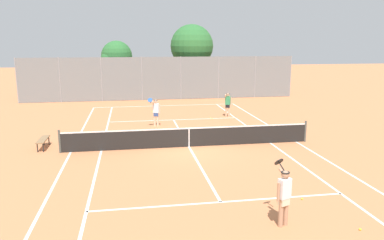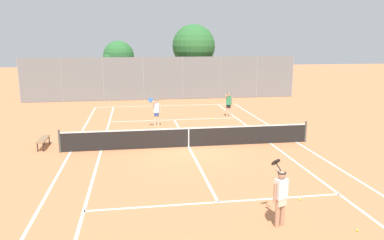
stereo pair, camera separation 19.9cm
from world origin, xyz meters
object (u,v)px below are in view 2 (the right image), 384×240
object	(u,v)px
player_near_side	(280,194)
loose_tennis_ball_3	(213,119)
loose_tennis_ball_1	(228,136)
loose_tennis_ball_4	(153,111)
loose_tennis_ball_5	(357,230)
courtside_bench	(43,140)
tree_behind_right	(193,47)
tennis_net	(189,137)
tree_behind_left	(117,57)
player_far_right	(229,103)
loose_tennis_ball_2	(300,199)
player_far_left	(156,111)
loose_tennis_ball_0	(211,118)

from	to	relation	value
player_near_side	loose_tennis_ball_3	distance (m)	14.42
loose_tennis_ball_1	loose_tennis_ball_4	size ratio (longest dim) A/B	1.00
loose_tennis_ball_1	loose_tennis_ball_5	distance (m)	10.47
loose_tennis_ball_1	courtside_bench	world-z (taller)	courtside_bench
tree_behind_right	tennis_net	bearing A→B (deg)	-99.61
tennis_net	loose_tennis_ball_3	size ratio (longest dim) A/B	181.82
loose_tennis_ball_3	tree_behind_left	world-z (taller)	tree_behind_left
loose_tennis_ball_5	tree_behind_left	size ratio (longest dim) A/B	0.01
tennis_net	loose_tennis_ball_5	bearing A→B (deg)	-69.51
player_far_right	loose_tennis_ball_2	xyz separation A→B (m)	(-1.09, -13.52, -0.88)
player_far_right	player_near_side	bearing A→B (deg)	-99.09
loose_tennis_ball_4	tree_behind_left	world-z (taller)	tree_behind_left
player_near_side	loose_tennis_ball_3	world-z (taller)	player_near_side
loose_tennis_ball_5	loose_tennis_ball_1	bearing A→B (deg)	95.10
loose_tennis_ball_5	tree_behind_right	distance (m)	26.80
player_far_left	loose_tennis_ball_3	bearing A→B (deg)	20.57
loose_tennis_ball_4	loose_tennis_ball_3	bearing A→B (deg)	-41.78
tree_behind_left	loose_tennis_ball_4	bearing A→B (deg)	-71.78
player_far_left	tree_behind_left	bearing A→B (deg)	101.65
loose_tennis_ball_5	player_near_side	bearing A→B (deg)	162.81
loose_tennis_ball_1	loose_tennis_ball_4	xyz separation A→B (m)	(-3.54, 7.83, 0.00)
loose_tennis_ball_2	loose_tennis_ball_3	xyz separation A→B (m)	(-0.11, 12.83, 0.00)
loose_tennis_ball_2	loose_tennis_ball_5	world-z (taller)	same
player_far_right	loose_tennis_ball_1	world-z (taller)	player_far_right
player_near_side	player_far_right	world-z (taller)	player_near_side
loose_tennis_ball_1	tennis_net	bearing A→B (deg)	-144.98
player_near_side	tree_behind_right	distance (m)	26.12
loose_tennis_ball_2	loose_tennis_ball_4	size ratio (longest dim) A/B	1.00
tree_behind_left	loose_tennis_ball_3	bearing A→B (deg)	-60.98
courtside_bench	loose_tennis_ball_3	bearing A→B (deg)	29.27
loose_tennis_ball_1	loose_tennis_ball_3	xyz separation A→B (m)	(0.16, 4.52, 0.00)
loose_tennis_ball_4	tree_behind_right	distance (m)	10.19
tennis_net	tree_behind_left	xyz separation A→B (m)	(-3.92, 17.76, 3.05)
loose_tennis_ball_4	tree_behind_left	distance (m)	9.41
player_far_left	loose_tennis_ball_4	size ratio (longest dim) A/B	26.88
loose_tennis_ball_4	loose_tennis_ball_1	bearing A→B (deg)	-65.66
tennis_net	loose_tennis_ball_5	xyz separation A→B (m)	(3.28, -8.78, -0.48)
tree_behind_right	player_far_left	bearing A→B (deg)	-108.14
tree_behind_left	courtside_bench	bearing A→B (deg)	-99.92
player_far_left	loose_tennis_ball_1	bearing A→B (deg)	-40.92
tennis_net	player_far_left	distance (m)	4.93
player_near_side	loose_tennis_ball_1	xyz separation A→B (m)	(1.03, 9.82, -0.89)
tree_behind_left	loose_tennis_ball_0	bearing A→B (deg)	-60.58
loose_tennis_ball_0	loose_tennis_ball_1	xyz separation A→B (m)	(-0.10, -4.82, 0.00)
player_far_right	loose_tennis_ball_3	world-z (taller)	player_far_right
tennis_net	loose_tennis_ball_4	size ratio (longest dim) A/B	181.82
player_near_side	player_far_right	bearing A→B (deg)	80.91
player_far_right	courtside_bench	bearing A→B (deg)	-150.64
player_far_right	courtside_bench	size ratio (longest dim) A/B	1.07
loose_tennis_ball_4	loose_tennis_ball_2	bearing A→B (deg)	-76.68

